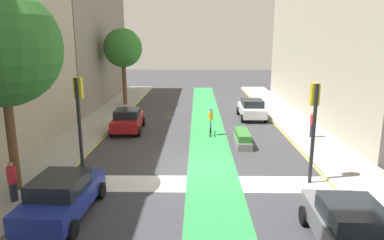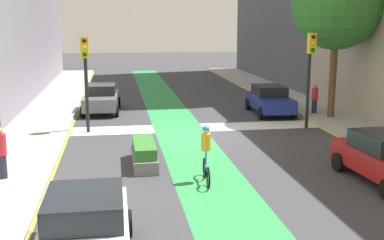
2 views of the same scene
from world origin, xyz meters
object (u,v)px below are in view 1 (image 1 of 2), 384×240
at_px(cyclist_in_lane, 211,121).
at_px(pedestrian_sidewalk_left_a, 12,181).
at_px(car_grey_right_near, 350,227).
at_px(car_blue_left_near, 62,196).
at_px(street_tree_far, 123,48).
at_px(street_tree_near, 1,48).
at_px(traffic_signal_near_left, 79,108).
at_px(median_planter, 242,138).
at_px(car_red_left_far, 128,120).
at_px(traffic_signal_near_right, 314,114).
at_px(car_white_right_far, 252,109).
at_px(pedestrian_sidewalk_right_a, 313,124).

distance_m(cyclist_in_lane, pedestrian_sidewalk_left_a, 12.91).
bearing_deg(car_grey_right_near, car_blue_left_near, 168.05).
bearing_deg(street_tree_far, street_tree_near, -91.37).
distance_m(traffic_signal_near_left, street_tree_far, 17.84).
bearing_deg(cyclist_in_lane, median_planter, -50.72).
bearing_deg(car_red_left_far, median_planter, -22.74).
relative_size(traffic_signal_near_right, car_blue_left_near, 1.03).
height_order(car_red_left_far, street_tree_near, street_tree_near).
relative_size(traffic_signal_near_right, street_tree_near, 0.55).
height_order(car_white_right_far, pedestrian_sidewalk_left_a, pedestrian_sidewalk_left_a).
distance_m(traffic_signal_near_right, pedestrian_sidewalk_left_a, 12.45).
relative_size(traffic_signal_near_left, street_tree_near, 0.57).
bearing_deg(median_planter, pedestrian_sidewalk_left_a, -140.81).
bearing_deg(median_planter, traffic_signal_near_right, -67.80).
xyz_separation_m(car_grey_right_near, street_tree_far, (-11.51, 23.64, 4.68)).
xyz_separation_m(traffic_signal_near_left, street_tree_far, (-1.64, 17.61, 2.30)).
height_order(traffic_signal_near_left, car_grey_right_near, traffic_signal_near_left).
bearing_deg(street_tree_near, traffic_signal_near_right, 5.84).
distance_m(car_grey_right_near, cyclist_in_lane, 13.57).
relative_size(street_tree_near, median_planter, 2.91).
distance_m(cyclist_in_lane, street_tree_near, 13.30).
bearing_deg(car_blue_left_near, traffic_signal_near_left, 98.23).
bearing_deg(car_grey_right_near, cyclist_in_lane, 105.46).
xyz_separation_m(car_grey_right_near, pedestrian_sidewalk_left_a, (-11.52, 2.87, 0.14)).
bearing_deg(car_blue_left_near, pedestrian_sidewalk_right_a, 40.02).
bearing_deg(traffic_signal_near_left, pedestrian_sidewalk_left_a, -117.59).
bearing_deg(car_blue_left_near, traffic_signal_near_right, 18.64).
relative_size(car_grey_right_near, street_tree_near, 0.53).
xyz_separation_m(car_red_left_far, pedestrian_sidewalk_right_a, (12.15, -1.86, 0.19)).
distance_m(car_white_right_far, pedestrian_sidewalk_left_a, 19.09).
bearing_deg(street_tree_near, cyclist_in_lane, 47.40).
bearing_deg(traffic_signal_near_right, cyclist_in_lane, 117.77).
height_order(pedestrian_sidewalk_left_a, median_planter, pedestrian_sidewalk_left_a).
distance_m(car_blue_left_near, street_tree_near, 6.11).
xyz_separation_m(car_red_left_far, street_tree_far, (-2.18, 9.65, 4.68)).
bearing_deg(car_grey_right_near, pedestrian_sidewalk_left_a, 166.01).
bearing_deg(street_tree_far, cyclist_in_lane, -53.22).
bearing_deg(cyclist_in_lane, car_blue_left_near, -117.01).
distance_m(car_blue_left_near, pedestrian_sidewalk_right_a, 15.81).
bearing_deg(pedestrian_sidewalk_right_a, car_blue_left_near, -139.98).
distance_m(car_red_left_far, street_tree_far, 10.95).
bearing_deg(car_white_right_far, street_tree_near, -129.94).
distance_m(car_grey_right_near, pedestrian_sidewalk_left_a, 11.88).
bearing_deg(street_tree_near, street_tree_far, 88.63).
bearing_deg(car_blue_left_near, car_grey_right_near, -11.95).
xyz_separation_m(pedestrian_sidewalk_left_a, street_tree_far, (0.01, 20.77, 4.54)).
distance_m(traffic_signal_near_right, car_red_left_far, 13.34).
distance_m(traffic_signal_near_right, pedestrian_sidewalk_right_a, 7.55).
relative_size(traffic_signal_near_right, median_planter, 1.59).
relative_size(car_red_left_far, pedestrian_sidewalk_right_a, 2.58).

